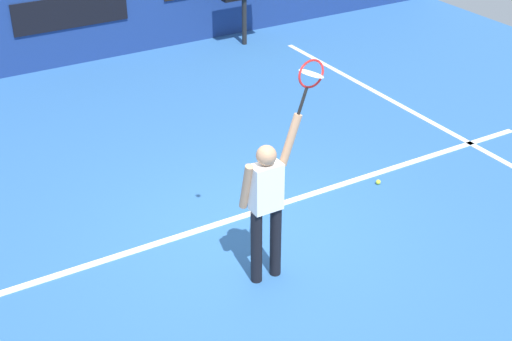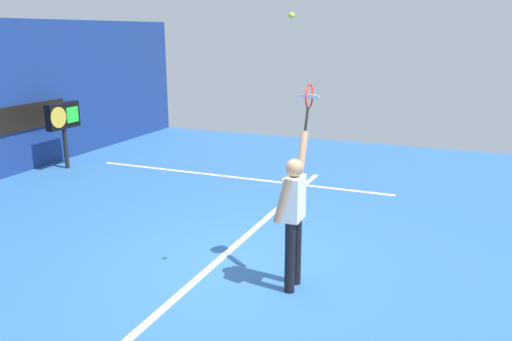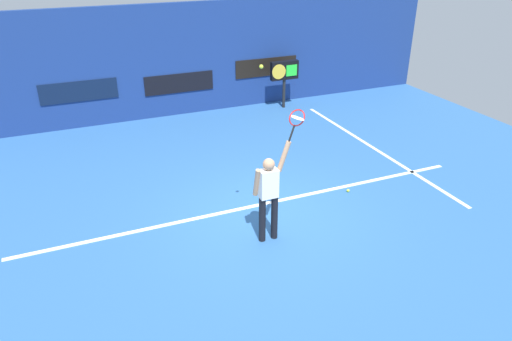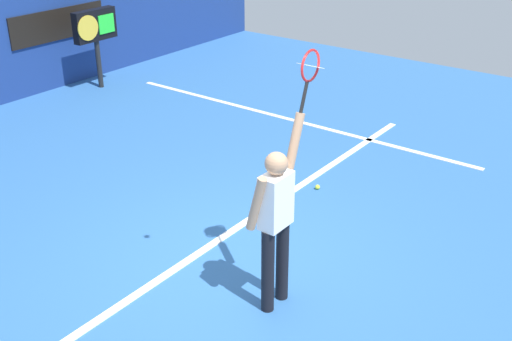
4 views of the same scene
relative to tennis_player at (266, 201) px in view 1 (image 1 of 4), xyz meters
name	(u,v)px [view 1 (image 1 of 4)]	position (x,y,z in m)	size (l,w,h in m)	color
ground_plane	(253,233)	(0.32, 0.84, -1.01)	(18.00, 18.00, 0.00)	#2D609E
sponsor_banner_center	(71,12)	(0.32, 7.55, 0.02)	(2.20, 0.03, 0.60)	black
court_baseline	(237,218)	(0.32, 1.23, -1.00)	(10.00, 0.10, 0.01)	white
court_sideline	(401,106)	(4.43, 2.84, -1.00)	(0.10, 7.00, 0.01)	white
tennis_player	(266,201)	(0.00, 0.00, 0.00)	(0.67, 0.31, 1.97)	black
tennis_racket	(310,77)	(0.51, 0.00, 1.34)	(0.40, 0.27, 0.63)	black
spare_ball	(378,182)	(2.43, 0.99, -0.98)	(0.07, 0.07, 0.07)	#CCE033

